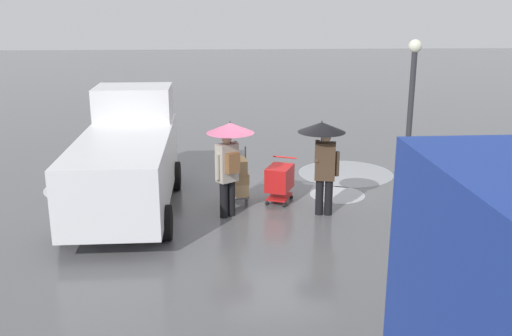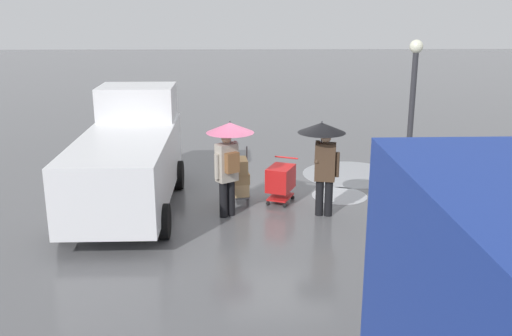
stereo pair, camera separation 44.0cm
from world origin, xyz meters
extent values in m
plane|color=#5B5B5E|center=(0.00, 0.00, 0.00)|extent=(90.00, 90.00, 0.00)
cylinder|color=#999BA0|center=(-2.10, -2.13, 0.00)|extent=(2.63, 2.63, 0.01)
cylinder|color=#ADAFB5|center=(-1.52, -0.31, 0.00)|extent=(1.36, 1.36, 0.01)
cylinder|color=silver|center=(4.72, -1.23, 0.00)|extent=(2.32, 2.32, 0.01)
cube|color=white|center=(3.46, 0.67, 1.06)|extent=(2.05, 5.23, 1.40)
cube|color=white|center=(3.49, -1.23, 2.18)|extent=(1.86, 1.43, 0.84)
cube|color=black|center=(3.50, -1.95, 1.38)|extent=(1.66, 0.09, 0.63)
cube|color=#232326|center=(3.51, -1.99, 0.32)|extent=(1.96, 0.19, 0.24)
cylinder|color=black|center=(4.47, -0.93, 0.36)|extent=(0.25, 0.72, 0.72)
cylinder|color=black|center=(2.51, -0.96, 0.36)|extent=(0.25, 0.72, 0.72)
cylinder|color=black|center=(4.41, 2.29, 0.36)|extent=(0.25, 0.72, 0.72)
cylinder|color=black|center=(2.45, 2.26, 0.36)|extent=(0.25, 0.72, 0.72)
cube|color=red|center=(-0.03, 0.15, 0.60)|extent=(0.77, 0.90, 0.56)
cube|color=red|center=(-0.03, 0.15, 0.14)|extent=(0.69, 0.81, 0.04)
cylinder|color=red|center=(-0.19, -0.24, 1.00)|extent=(0.55, 0.25, 0.04)
sphere|color=black|center=(-0.11, 0.51, 0.05)|extent=(0.10, 0.10, 0.10)
sphere|color=black|center=(0.28, 0.36, 0.05)|extent=(0.10, 0.10, 0.10)
sphere|color=black|center=(-0.34, -0.05, 0.05)|extent=(0.10, 0.10, 0.10)
sphere|color=black|center=(0.05, -0.21, 0.05)|extent=(0.10, 0.10, 0.10)
cube|color=#515156|center=(0.95, 0.22, 0.22)|extent=(0.55, 0.66, 0.03)
cylinder|color=#515156|center=(0.77, -0.11, 0.77)|extent=(0.04, 0.04, 1.10)
cylinder|color=#515156|center=(1.20, -0.06, 0.77)|extent=(0.04, 0.04, 1.10)
cylinder|color=black|center=(0.75, -0.11, 0.10)|extent=(0.07, 0.20, 0.20)
cylinder|color=black|center=(1.22, -0.05, 0.10)|extent=(0.07, 0.20, 0.20)
cube|color=tan|center=(0.95, 0.22, 0.38)|extent=(0.48, 0.58, 0.30)
cube|color=#A37F51|center=(0.95, 0.22, 0.65)|extent=(0.50, 0.58, 0.24)
cube|color=#A37F51|center=(0.95, 0.22, 0.94)|extent=(0.42, 0.60, 0.32)
cylinder|color=black|center=(-1.04, 1.04, 0.41)|extent=(0.18, 0.18, 0.82)
cylinder|color=black|center=(-0.85, 1.01, 0.41)|extent=(0.18, 0.18, 0.82)
cube|color=#473323|center=(-0.94, 1.03, 1.24)|extent=(0.49, 0.36, 0.84)
sphere|color=tan|center=(-0.94, 1.03, 1.78)|extent=(0.22, 0.22, 0.22)
cylinder|color=#473323|center=(-1.20, 1.07, 1.19)|extent=(0.10, 0.10, 0.55)
cylinder|color=#473323|center=(-0.76, 1.01, 1.46)|extent=(0.16, 0.32, 0.50)
cylinder|color=#333338|center=(-0.85, 1.01, 1.62)|extent=(0.02, 0.02, 0.86)
cone|color=black|center=(-0.85, 1.01, 2.00)|extent=(1.04, 1.04, 0.22)
sphere|color=#333338|center=(-0.85, 1.01, 2.13)|extent=(0.04, 0.04, 0.04)
cylinder|color=black|center=(1.29, 1.09, 0.41)|extent=(0.18, 0.18, 0.82)
cylinder|color=black|center=(1.13, 0.97, 0.41)|extent=(0.18, 0.18, 0.82)
cube|color=#B2A899|center=(1.21, 1.03, 1.24)|extent=(0.52, 0.48, 0.84)
sphere|color=tan|center=(1.21, 1.03, 1.78)|extent=(0.22, 0.22, 0.22)
cylinder|color=#B2A899|center=(1.42, 1.18, 1.19)|extent=(0.10, 0.10, 0.55)
cylinder|color=#B2A899|center=(1.07, 0.91, 1.46)|extent=(0.26, 0.30, 0.50)
cylinder|color=#333338|center=(1.13, 0.97, 1.62)|extent=(0.02, 0.02, 0.86)
cone|color=#E0668E|center=(1.13, 0.97, 2.00)|extent=(1.04, 1.04, 0.22)
sphere|color=#333338|center=(1.13, 0.97, 2.13)|extent=(0.04, 0.04, 0.04)
cube|color=brown|center=(1.09, 1.19, 1.28)|extent=(0.34, 0.30, 0.44)
cylinder|color=#2D2D33|center=(-2.72, 1.14, 1.80)|extent=(0.12, 0.12, 3.60)
sphere|color=#EAEACC|center=(-2.72, 1.14, 3.72)|extent=(0.28, 0.28, 0.28)
camera|label=1|loc=(1.25, 13.14, 4.62)|focal=40.62mm
camera|label=2|loc=(0.81, 13.16, 4.62)|focal=40.62mm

